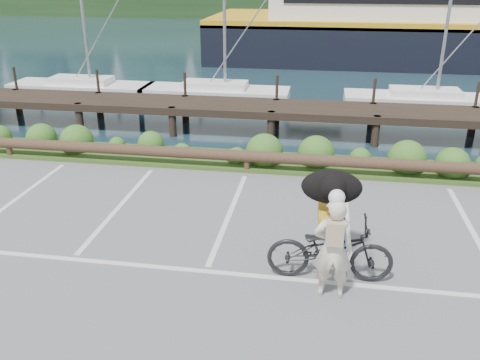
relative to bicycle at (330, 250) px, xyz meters
The scene contains 7 objects.
ground 2.29m from the bicycle, behind, with size 72.00×72.00×0.00m, color #5D5D60.
harbor_backdrop 78.68m from the bicycle, 91.31° to the left, with size 170.00×160.00×30.00m.
vegetation_strip 5.99m from the bicycle, 111.63° to the left, with size 34.00×1.60×0.10m, color #3D5B21.
log_rail 5.35m from the bicycle, 114.41° to the left, with size 32.00×0.30×0.60m, color #443021, non-canonical shape.
bicycle is the anchor object (origin of this frame).
cyclist 0.60m from the bicycle, 87.47° to the right, with size 0.66×0.43×1.80m, color beige.
dog 1.14m from the bicycle, 92.53° to the left, with size 1.10×0.54×0.64m, color black.
Camera 1 is at (1.89, -8.11, 5.12)m, focal length 38.00 mm.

